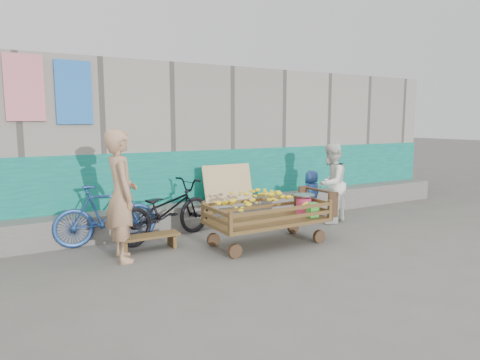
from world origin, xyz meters
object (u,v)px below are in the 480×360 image
banana_cart (265,208)px  bicycle_blue (106,215)px  bench (148,239)px  bicycle_dark (165,210)px  vendor_man (121,196)px  woman (331,183)px  child (312,194)px

banana_cart → bicycle_blue: 2.53m
bench → bicycle_dark: 0.71m
vendor_man → bicycle_dark: vendor_man is taller
bench → banana_cart: bearing=-21.1°
vendor_man → woman: (4.04, 0.21, -0.15)m
banana_cart → child: bearing=31.0°
banana_cart → woman: bearing=17.7°
child → bicycle_dark: 3.10m
child → bicycle_blue: child is taller
child → vendor_man: bearing=-2.4°
vendor_man → child: size_ratio=1.89×
banana_cart → vendor_man: vendor_man is taller
bench → bicycle_dark: bearing=45.2°
woman → bicycle_dark: 3.20m
bicycle_blue → child: bearing=-90.0°
banana_cart → bicycle_dark: bearing=138.6°
vendor_man → child: 4.08m
banana_cart → woman: woman is taller
child → woman: bearing=82.6°
woman → bicycle_blue: size_ratio=0.96×
child → bicycle_dark: bicycle_dark is taller
bicycle_dark → bench: bearing=118.3°
banana_cart → vendor_man: (-2.14, 0.40, 0.33)m
woman → vendor_man: bearing=-22.7°
child → bicycle_dark: size_ratio=0.52×
bench → woman: bearing=-0.7°
banana_cart → bicycle_dark: 1.67m
banana_cart → vendor_man: size_ratio=1.11×
banana_cart → bench: 1.86m
child → bicycle_dark: bearing=-12.3°
woman → bicycle_dark: bearing=-34.6°
banana_cart → bicycle_blue: bicycle_blue is taller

